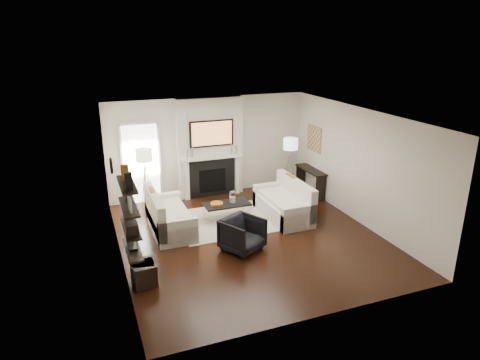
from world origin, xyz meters
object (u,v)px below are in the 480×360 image
object	(u,v)px
loveseat_right_base	(283,209)
lamp_left_shade	(144,155)
loveseat_left_base	(170,222)
armchair	(242,233)
coffee_table	(227,204)
ottoman_near	(143,271)
lamp_right_shade	(291,144)

from	to	relation	value
loveseat_right_base	lamp_left_shade	size ratio (longest dim) A/B	4.50
loveseat_left_base	armchair	size ratio (longest dim) A/B	2.35
loveseat_right_base	coffee_table	distance (m)	1.39
loveseat_right_base	armchair	distance (m)	1.98
armchair	ottoman_near	world-z (taller)	armchair
armchair	lamp_left_shade	bearing A→B (deg)	88.89
loveseat_right_base	armchair	bearing A→B (deg)	-141.22
coffee_table	armchair	world-z (taller)	armchair
ottoman_near	loveseat_left_base	bearing A→B (deg)	64.92
coffee_table	lamp_left_shade	size ratio (longest dim) A/B	2.75
loveseat_left_base	coffee_table	world-z (taller)	same
lamp_right_shade	ottoman_near	world-z (taller)	lamp_right_shade
lamp_left_shade	loveseat_right_base	bearing A→B (deg)	-28.32
armchair	ottoman_near	size ratio (longest dim) A/B	1.91
coffee_table	loveseat_left_base	bearing A→B (deg)	-175.75
loveseat_left_base	armchair	bearing A→B (deg)	-50.86
ottoman_near	lamp_right_shade	bearing A→B (deg)	34.32
coffee_table	armchair	xyz separation A→B (m)	(-0.20, -1.58, -0.02)
loveseat_right_base	lamp_right_shade	distance (m)	2.04
loveseat_left_base	lamp_left_shade	size ratio (longest dim) A/B	4.50
loveseat_left_base	ottoman_near	bearing A→B (deg)	-115.08
loveseat_left_base	ottoman_near	distance (m)	2.16
lamp_right_shade	armchair	bearing A→B (deg)	-132.72
loveseat_left_base	loveseat_right_base	distance (m)	2.75
armchair	coffee_table	bearing A→B (deg)	54.03
loveseat_left_base	loveseat_right_base	bearing A→B (deg)	-4.94
loveseat_right_base	lamp_right_shade	bearing A→B (deg)	57.63
loveseat_right_base	coffee_table	bearing A→B (deg)	165.66
coffee_table	ottoman_near	xyz separation A→B (m)	(-2.32, -2.06, -0.20)
armchair	lamp_left_shade	size ratio (longest dim) A/B	1.91
loveseat_left_base	loveseat_right_base	world-z (taller)	same
armchair	loveseat_left_base	bearing A→B (deg)	100.56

